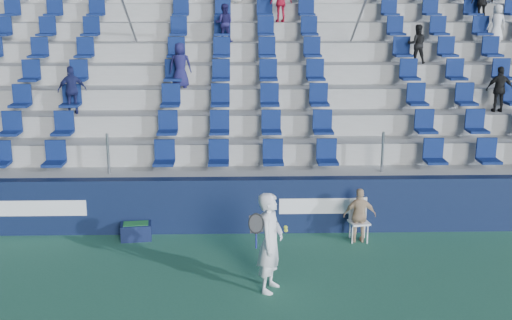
# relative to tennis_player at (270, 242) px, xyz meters

# --- Properties ---
(ground) EXTENTS (70.00, 70.00, 0.00)m
(ground) POSITION_rel_tennis_player_xyz_m (-0.39, -0.32, -0.89)
(ground) COLOR #2C674C
(ground) RESTS_ON ground
(sponsor_wall) EXTENTS (24.00, 0.32, 1.20)m
(sponsor_wall) POSITION_rel_tennis_player_xyz_m (-0.38, 2.83, -0.29)
(sponsor_wall) COLOR #0F1938
(sponsor_wall) RESTS_ON ground
(grandstand) EXTENTS (24.00, 8.17, 6.63)m
(grandstand) POSITION_rel_tennis_player_xyz_m (-0.39, 7.93, 1.25)
(grandstand) COLOR #A2A29D
(grandstand) RESTS_ON ground
(tennis_player) EXTENTS (0.71, 0.76, 1.78)m
(tennis_player) POSITION_rel_tennis_player_xyz_m (0.00, 0.00, 0.00)
(tennis_player) COLOR white
(tennis_player) RESTS_ON ground
(line_judge_chair) EXTENTS (0.45, 0.47, 0.88)m
(line_judge_chair) POSITION_rel_tennis_player_xyz_m (1.96, 2.32, -0.39)
(line_judge_chair) COLOR white
(line_judge_chair) RESTS_ON ground
(line_judge) EXTENTS (0.69, 0.30, 1.16)m
(line_judge) POSITION_rel_tennis_player_xyz_m (1.96, 2.18, -0.31)
(line_judge) COLOR tan
(line_judge) RESTS_ON ground
(ball_bin) EXTENTS (0.68, 0.49, 0.36)m
(ball_bin) POSITION_rel_tennis_player_xyz_m (-2.71, 2.43, -0.70)
(ball_bin) COLOR #10183B
(ball_bin) RESTS_ON ground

